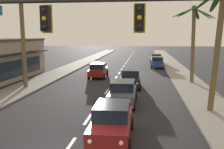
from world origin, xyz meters
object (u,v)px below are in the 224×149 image
traffic_signal_mast (141,35)px  sedan_parked_mid_kerb (156,59)px  sedan_fifth_in_queue (130,78)px  sedan_lead_at_stop_bar (112,121)px  palm_left_second (22,21)px  palm_right_second (221,23)px  sedan_oncoming_far (98,70)px  sedan_parked_nearest_kerb (157,62)px  palm_right_third (193,30)px  sedan_third_in_queue (123,93)px

traffic_signal_mast → sedan_parked_mid_kerb: bearing=86.6°
sedan_fifth_in_queue → sedan_lead_at_stop_bar: bearing=-90.8°
sedan_lead_at_stop_bar → palm_left_second: (-9.53, 10.75, 5.35)m
palm_right_second → sedan_oncoming_far: bearing=127.9°
palm_right_second → sedan_parked_nearest_kerb: bearing=96.6°
sedan_parked_mid_kerb → palm_left_second: (-13.05, -23.24, 5.35)m
sedan_oncoming_far → sedan_parked_mid_kerb: size_ratio=1.00×
traffic_signal_mast → sedan_parked_nearest_kerb: traffic_signal_mast is taller
sedan_parked_mid_kerb → sedan_oncoming_far: bearing=-114.6°
sedan_parked_nearest_kerb → palm_right_second: palm_right_second is taller
sedan_oncoming_far → traffic_signal_mast: bearing=-75.5°
sedan_lead_at_stop_bar → sedan_oncoming_far: same height
traffic_signal_mast → sedan_lead_at_stop_bar: (-1.33, 2.33, -4.05)m
sedan_parked_mid_kerb → palm_right_third: bearing=-81.6°
sedan_fifth_in_queue → palm_right_third: palm_right_third is taller
traffic_signal_mast → palm_right_second: (4.73, 7.40, 0.75)m
sedan_third_in_queue → palm_right_second: (6.08, -1.20, 4.80)m
sedan_oncoming_far → sedan_fifth_in_queue: bearing=-52.6°
sedan_oncoming_far → palm_right_second: bearing=-52.1°
sedan_oncoming_far → sedan_parked_mid_kerb: same height
sedan_fifth_in_queue → sedan_oncoming_far: 6.67m
sedan_oncoming_far → sedan_parked_mid_kerb: (7.39, 16.14, 0.00)m
sedan_oncoming_far → palm_right_third: (10.15, -2.60, 4.59)m
palm_right_third → traffic_signal_mast: bearing=-105.7°
sedan_fifth_in_queue → palm_left_second: bearing=-169.5°
sedan_lead_at_stop_bar → palm_right_third: palm_right_third is taller
palm_left_second → sedan_third_in_queue: bearing=-25.2°
traffic_signal_mast → sedan_parked_nearest_kerb: 30.56m
sedan_fifth_in_queue → sedan_oncoming_far: same height
sedan_lead_at_stop_bar → palm_right_second: (6.06, 5.08, 4.80)m
sedan_third_in_queue → sedan_fifth_in_queue: same height
sedan_parked_mid_kerb → palm_left_second: bearing=-119.3°
sedan_parked_mid_kerb → sedan_fifth_in_queue: bearing=-98.9°
traffic_signal_mast → palm_right_second: bearing=57.4°
sedan_lead_at_stop_bar → sedan_fifth_in_queue: (0.18, 12.56, 0.00)m
sedan_parked_mid_kerb → palm_right_second: palm_right_second is taller
traffic_signal_mast → sedan_oncoming_far: bearing=104.5°
sedan_parked_mid_kerb → palm_left_second: size_ratio=0.49×
sedan_oncoming_far → palm_left_second: (-5.66, -7.10, 5.35)m
sedan_lead_at_stop_bar → sedan_oncoming_far: 18.27m
sedan_parked_nearest_kerb → palm_left_second: 22.15m
sedan_fifth_in_queue → palm_left_second: size_ratio=0.49×
sedan_oncoming_far → sedan_parked_mid_kerb: 17.75m
sedan_parked_mid_kerb → sedan_lead_at_stop_bar: bearing=-95.9°
palm_right_second → palm_right_third: (0.21, 10.17, -0.21)m
sedan_lead_at_stop_bar → sedan_parked_mid_kerb: size_ratio=1.00×
traffic_signal_mast → sedan_parked_mid_kerb: 36.61m
sedan_parked_nearest_kerb → palm_right_second: bearing=-83.4°
sedan_fifth_in_queue → sedan_parked_nearest_kerb: 15.67m
sedan_fifth_in_queue → palm_right_third: bearing=23.8°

